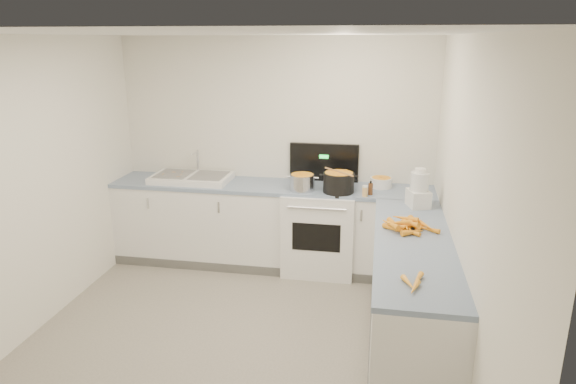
% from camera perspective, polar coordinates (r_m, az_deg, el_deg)
% --- Properties ---
extents(floor, '(3.50, 4.00, 0.00)m').
position_cam_1_polar(floor, '(4.47, -6.57, -16.94)').
color(floor, gray).
rests_on(floor, ground).
extents(ceiling, '(3.50, 4.00, 0.00)m').
position_cam_1_polar(ceiling, '(3.73, -7.89, 17.07)').
color(ceiling, silver).
rests_on(ceiling, ground).
extents(wall_back, '(3.50, 0.00, 2.50)m').
position_cam_1_polar(wall_back, '(5.79, -1.36, 4.56)').
color(wall_back, silver).
rests_on(wall_back, ground).
extents(wall_front, '(3.50, 0.00, 2.50)m').
position_cam_1_polar(wall_front, '(2.27, -22.80, -17.11)').
color(wall_front, silver).
rests_on(wall_front, ground).
extents(wall_left, '(0.00, 4.00, 2.50)m').
position_cam_1_polar(wall_left, '(4.73, -27.87, -0.19)').
color(wall_left, silver).
rests_on(wall_left, ground).
extents(wall_right, '(0.00, 4.00, 2.50)m').
position_cam_1_polar(wall_right, '(3.80, 18.96, -2.89)').
color(wall_right, silver).
rests_on(wall_right, ground).
extents(counter_back, '(3.50, 0.62, 0.94)m').
position_cam_1_polar(counter_back, '(5.73, -1.90, -3.71)').
color(counter_back, white).
rests_on(counter_back, ground).
extents(counter_right, '(0.62, 2.20, 0.94)m').
position_cam_1_polar(counter_right, '(4.35, 13.44, -11.13)').
color(counter_right, white).
rests_on(counter_right, ground).
extents(stove, '(0.76, 0.65, 1.36)m').
position_cam_1_polar(stove, '(5.63, 3.56, -4.06)').
color(stove, white).
rests_on(stove, ground).
extents(sink, '(0.86, 0.52, 0.31)m').
position_cam_1_polar(sink, '(5.82, -10.65, 1.58)').
color(sink, white).
rests_on(sink, counter_back).
extents(steel_pot, '(0.27, 0.27, 0.19)m').
position_cam_1_polar(steel_pot, '(5.36, 1.59, 0.98)').
color(steel_pot, silver).
rests_on(steel_pot, stove).
extents(black_pot, '(0.32, 0.32, 0.23)m').
position_cam_1_polar(black_pot, '(5.31, 5.64, 0.95)').
color(black_pot, black).
rests_on(black_pot, stove).
extents(wooden_spoon, '(0.32, 0.31, 0.02)m').
position_cam_1_polar(wooden_spoon, '(5.28, 5.68, 2.24)').
color(wooden_spoon, '#AD7A47').
rests_on(wooden_spoon, black_pot).
extents(mixing_bowl, '(0.31, 0.31, 0.11)m').
position_cam_1_polar(mixing_bowl, '(5.56, 10.30, 1.05)').
color(mixing_bowl, white).
rests_on(mixing_bowl, counter_back).
extents(extract_bottle, '(0.05, 0.05, 0.12)m').
position_cam_1_polar(extract_bottle, '(5.27, 9.15, 0.33)').
color(extract_bottle, '#593319').
rests_on(extract_bottle, counter_back).
extents(spice_jar, '(0.06, 0.06, 0.10)m').
position_cam_1_polar(spice_jar, '(5.21, 8.54, 0.03)').
color(spice_jar, '#E5B266').
rests_on(spice_jar, counter_back).
extents(food_processor, '(0.24, 0.27, 0.37)m').
position_cam_1_polar(food_processor, '(4.96, 14.34, 0.17)').
color(food_processor, white).
rests_on(food_processor, counter_right).
extents(carrot_pile, '(0.49, 0.43, 0.09)m').
position_cam_1_polar(carrot_pile, '(4.38, 13.01, -3.64)').
color(carrot_pile, orange).
rests_on(carrot_pile, counter_right).
extents(peeled_carrots, '(0.16, 0.30, 0.04)m').
position_cam_1_polar(peeled_carrots, '(3.44, 13.79, -9.79)').
color(peeled_carrots, '#FFA126').
rests_on(peeled_carrots, counter_right).
extents(peelings, '(0.22, 0.28, 0.01)m').
position_cam_1_polar(peelings, '(5.88, -12.53, 2.01)').
color(peelings, tan).
rests_on(peelings, sink).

